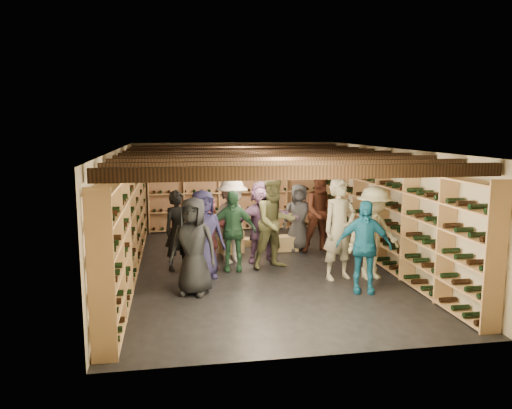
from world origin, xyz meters
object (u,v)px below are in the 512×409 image
object	(u,v)px
person_10	(232,231)
person_11	(262,222)
person_5	(206,232)
person_7	(340,229)
person_4	(364,246)
person_6	(203,234)
person_8	(322,212)
person_0	(194,246)
person_2	(275,222)
person_12	(299,217)
crate_stack_left	(231,234)
crate_stack_right	(286,243)
crate_loose	(241,242)
person_9	(232,221)
person_1	(178,231)
person_3	(373,233)

from	to	relation	value
person_10	person_11	world-z (taller)	person_11
person_5	person_7	size ratio (longest dim) A/B	0.80
person_4	person_7	bearing A→B (deg)	116.97
person_6	person_8	bearing A→B (deg)	11.52
person_5	person_10	xyz separation A→B (m)	(0.51, -0.22, 0.05)
person_10	person_7	bearing A→B (deg)	-16.10
person_0	person_8	bearing A→B (deg)	61.15
person_2	person_12	distance (m)	1.60
person_2	person_4	xyz separation A→B (m)	(1.21, -1.70, -0.13)
crate_stack_left	crate_stack_right	distance (m)	1.31
crate_stack_right	person_2	xyz separation A→B (m)	(-0.55, -1.35, 0.77)
person_4	person_8	bearing A→B (deg)	103.36
crate_stack_left	person_4	xyz separation A→B (m)	(1.94, -3.05, 0.38)
person_11	person_12	size ratio (longest dim) A/B	1.12
crate_stack_right	crate_stack_left	bearing A→B (deg)	180.00
crate_stack_left	crate_stack_right	size ratio (longest dim) A/B	1.66
crate_loose	person_9	bearing A→B (deg)	-104.68
crate_stack_left	person_12	world-z (taller)	person_12
person_5	crate_stack_right	bearing A→B (deg)	44.83
person_1	person_3	size ratio (longest dim) A/B	0.91
person_7	crate_stack_right	bearing A→B (deg)	87.66
person_0	crate_stack_left	bearing A→B (deg)	93.22
person_10	person_11	distance (m)	0.88
crate_loose	person_2	world-z (taller)	person_2
person_3	person_8	world-z (taller)	person_8
crate_stack_left	crate_loose	distance (m)	0.81
person_1	person_2	size ratio (longest dim) A/B	0.85
person_0	person_10	size ratio (longest dim) A/B	1.04
person_0	person_4	size ratio (longest dim) A/B	1.04
person_10	person_11	xyz separation A→B (m)	(0.70, 0.53, 0.06)
crate_loose	person_10	world-z (taller)	person_10
person_5	person_9	size ratio (longest dim) A/B	0.84
person_9	crate_stack_right	bearing A→B (deg)	6.52
crate_loose	person_2	bearing A→B (deg)	-78.45
person_0	person_4	distance (m)	2.91
person_2	person_6	xyz separation A→B (m)	(-1.46, -0.42, -0.10)
crate_stack_left	person_10	size ratio (longest dim) A/B	0.53
person_3	person_10	bearing A→B (deg)	143.66
person_10	person_9	bearing A→B (deg)	92.60
crate_stack_right	person_12	distance (m)	0.67
person_2	person_9	xyz separation A→B (m)	(-0.79, 0.55, -0.04)
person_5	person_7	distance (m)	2.66
crate_stack_left	person_2	size ratio (longest dim) A/B	0.45
person_5	person_10	distance (m)	0.55
person_6	person_12	distance (m)	2.91
person_8	person_9	distance (m)	2.15
person_11	person_12	bearing A→B (deg)	30.82
crate_stack_right	person_2	world-z (taller)	person_2
person_7	person_12	xyz separation A→B (m)	(-0.20, 2.26, -0.18)
crate_stack_left	person_7	distance (m)	2.92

